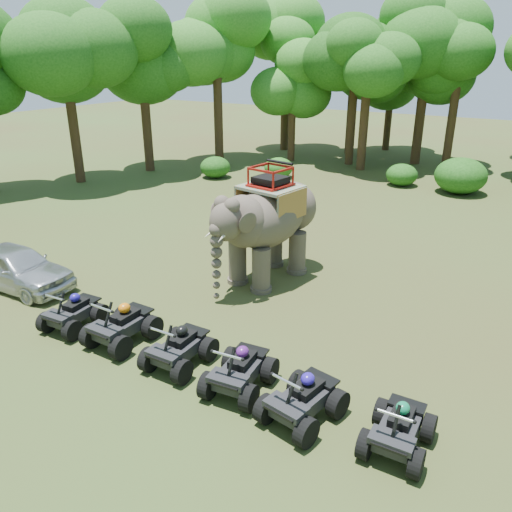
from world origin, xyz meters
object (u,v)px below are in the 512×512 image
Objects in this scene: atv_3 at (240,365)px; atv_5 at (399,423)px; atv_2 at (179,343)px; elephant at (268,223)px; parked_car at (16,267)px; atv_1 at (121,320)px; atv_4 at (303,393)px; atv_0 at (72,308)px.

atv_3 is 3.60m from atv_5.
elephant is at bearing 96.21° from atv_2.
elephant is 2.69× the size of atv_3.
atv_3 reaches higher than atv_2.
elephant is 8.29m from parked_car.
atv_3 is at bearing -56.77° from elephant.
atv_3 is at bearing -0.90° from atv_1.
parked_car is at bearing -174.61° from atv_4.
atv_1 is 3.73m from atv_3.
elephant is 6.32m from atv_3.
atv_5 is at bearing -1.33° from atv_2.
atv_0 is 0.96× the size of atv_2.
atv_2 reaches higher than atv_0.
atv_2 is 3.44m from atv_4.
parked_car is (-6.51, -4.98, -1.24)m from elephant.
atv_3 is 0.99× the size of atv_4.
atv_1 is 1.11× the size of atv_5.
atv_4 reaches higher than atv_5.
elephant reaches higher than atv_4.
elephant reaches higher than atv_3.
atv_2 is at bearing -98.51° from parked_car.
atv_3 is 1.66m from atv_4.
atv_2 is at bearing 178.49° from atv_5.
atv_2 is 0.98× the size of atv_4.
elephant reaches higher than atv_1.
atv_2 is 1.04× the size of atv_5.
atv_1 is 1.04× the size of atv_3.
atv_1 is at bearing 0.43° from atv_0.
atv_3 is (9.10, -0.63, -0.07)m from parked_car.
atv_1 reaches higher than atv_4.
atv_2 is (3.68, 0.15, 0.03)m from atv_0.
parked_car reaches higher than atv_0.
parked_car is 7.36m from atv_2.
atv_3 reaches higher than atv_5.
parked_car is 9.13m from atv_3.
atv_1 reaches higher than atv_0.
parked_car reaches higher than atv_3.
parked_car is 2.40× the size of atv_3.
atv_3 is (1.77, -0.01, 0.01)m from atv_2.
atv_0 is 5.46m from atv_3.
elephant is 2.86× the size of atv_0.
atv_2 is at bearing -73.26° from elephant.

